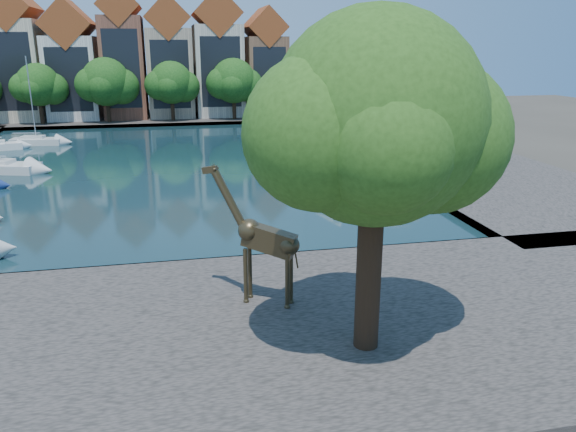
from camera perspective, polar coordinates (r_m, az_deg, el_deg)
name	(u,v)px	position (r m, az deg, el deg)	size (l,w,h in m)	color
ground	(143,273)	(26.54, -14.52, -5.60)	(160.00, 160.00, 0.00)	#38332B
water_basin	(154,166)	(49.58, -13.48, 5.01)	(38.00, 50.00, 0.08)	black
near_quay	(134,345)	(20.12, -15.34, -12.51)	(50.00, 14.00, 0.50)	#504945
far_quay	(158,118)	(81.15, -13.03, 9.72)	(60.00, 16.00, 0.50)	#504945
right_quay	(425,152)	(54.74, 13.78, 6.31)	(14.00, 52.00, 0.50)	#504945
plane_tree	(379,127)	(16.80, 9.25, 8.96)	(8.32, 6.40, 10.62)	#332114
townhouse_west_mid	(19,59)	(82.68, -25.64, 14.22)	(5.94, 9.18, 16.79)	beige
townhouse_west_inner	(73,65)	(81.49, -20.99, 14.10)	(6.43, 9.18, 15.15)	silver
townhouse_center	(124,57)	(80.75, -16.36, 15.23)	(5.44, 9.18, 16.93)	brown
townhouse_east_inner	(170,62)	(80.57, -11.93, 15.09)	(5.94, 9.18, 15.79)	tan
townhouse_east_mid	(218,59)	(80.85, -7.16, 15.58)	(6.43, 9.18, 16.65)	beige
townhouse_east_end	(264,66)	(81.68, -2.43, 15.00)	(5.44, 9.18, 14.43)	brown
far_tree_west	(39,86)	(76.79, -23.98, 11.95)	(6.76, 5.20, 7.36)	#332114
far_tree_mid_west	(107,84)	(75.56, -17.92, 12.68)	(7.80, 6.00, 8.00)	#332114
far_tree_mid_east	(172,84)	(75.20, -11.70, 13.00)	(7.02, 5.40, 7.52)	#332114
far_tree_east	(234,82)	(75.66, -5.47, 13.37)	(7.54, 5.80, 7.84)	#332114
far_tree_far_east	(294,83)	(76.97, 0.61, 13.38)	(6.76, 5.20, 7.36)	#332114
giraffe_statue	(262,239)	(20.86, -2.68, -2.31)	(3.36, 2.10, 5.22)	#3D321E
sailboat_left_c	(1,166)	(50.96, -27.17, 4.58)	(6.41, 3.89, 9.34)	silver
sailboat_left_e	(37,140)	(63.74, -24.18, 7.08)	(5.22, 2.45, 8.82)	silver
sailboat_right_a	(374,200)	(35.65, 8.77, 1.58)	(5.54, 2.68, 9.23)	silver
sailboat_right_b	(364,181)	(40.65, 7.75, 3.55)	(6.80, 2.76, 11.04)	navy
sailboat_right_c	(308,145)	(55.17, 2.00, 7.23)	(6.12, 4.07, 10.14)	white
sailboat_right_d	(289,129)	(65.32, 0.15, 8.78)	(5.89, 3.38, 7.48)	white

